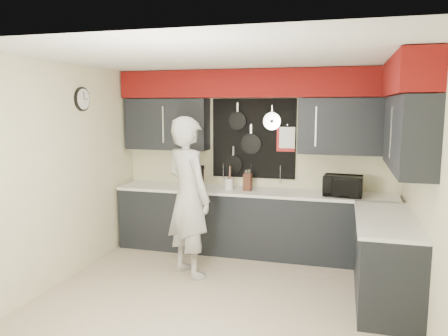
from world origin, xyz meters
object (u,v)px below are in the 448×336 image
(knife_block, at_px, (248,182))
(person, at_px, (188,197))
(microwave, at_px, (343,186))
(utensil_crock, at_px, (229,184))
(coffee_maker, at_px, (197,176))

(knife_block, relative_size, person, 0.12)
(knife_block, bearing_deg, microwave, 1.36)
(microwave, xyz_separation_m, person, (-1.82, -0.91, -0.07))
(utensil_crock, height_order, person, person)
(microwave, height_order, knife_block, microwave)
(microwave, distance_m, knife_block, 1.29)
(knife_block, distance_m, coffee_maker, 0.78)
(person, bearing_deg, knife_block, -84.89)
(microwave, xyz_separation_m, coffee_maker, (-2.06, 0.08, 0.03))
(microwave, relative_size, coffee_maker, 1.55)
(person, bearing_deg, coffee_maker, -41.71)
(knife_block, height_order, coffee_maker, coffee_maker)
(utensil_crock, bearing_deg, coffee_maker, 176.03)
(utensil_crock, bearing_deg, microwave, -1.83)
(knife_block, xyz_separation_m, utensil_crock, (-0.27, 0.02, -0.04))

